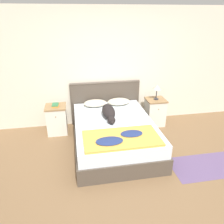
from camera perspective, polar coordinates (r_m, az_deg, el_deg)
The scene contains 13 objects.
ground_plane at distance 3.61m, azimuth 5.41°, elevation -17.05°, with size 16.00×16.00×0.00m, color brown.
wall_back at distance 4.92m, azimuth -0.67°, elevation 11.31°, with size 9.00×0.06×2.55m.
bed at distance 4.23m, azimuth 0.50°, elevation -5.73°, with size 1.50×2.06×0.53m.
headboard at distance 5.06m, azimuth -1.73°, elevation 2.72°, with size 1.58×0.06×1.00m.
nightstand_left at distance 4.83m, azimuth -14.21°, elevation -1.86°, with size 0.43×0.42×0.62m.
nightstand_right at distance 5.14m, azimuth 11.12°, elevation 0.07°, with size 0.43×0.42×0.62m.
pillow_left at distance 4.78m, azimuth -4.42°, elevation 2.32°, with size 0.50×0.34×0.13m.
pillow_right at distance 4.85m, azimuth 1.78°, elevation 2.74°, with size 0.50×0.34×0.13m.
quilt at distance 3.53m, azimuth 2.38°, elevation -6.82°, with size 1.23×0.66×0.07m.
dog at distance 4.24m, azimuth -0.83°, elevation -0.04°, with size 0.24×0.81×0.21m.
book_stack at distance 4.70m, azimuth -14.56°, elevation 1.78°, with size 0.14×0.21×0.05m.
table_lamp at distance 4.93m, azimuth 11.67°, elevation 6.19°, with size 0.19×0.19×0.34m.
rug at distance 4.19m, azimuth 23.84°, elevation -12.73°, with size 1.29×0.67×0.00m.
Camera 1 is at (-0.80, -2.60, 2.38)m, focal length 35.00 mm.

